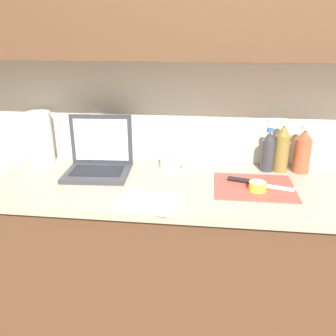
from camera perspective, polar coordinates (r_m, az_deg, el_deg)
name	(u,v)px	position (r m, az deg, el deg)	size (l,w,h in m)	color
wall_back	(247,26)	(1.74, 12.63, 21.37)	(5.20, 0.38, 2.60)	silver
counter_unit	(238,267)	(1.85, 11.17, -15.25)	(2.30, 0.62, 0.88)	brown
laptop	(99,159)	(1.79, -11.01, 1.41)	(0.32, 0.28, 0.27)	#333338
cutting_board	(254,187)	(1.63, 13.67, -2.97)	(0.35, 0.29, 0.01)	#D1473D
knife	(249,182)	(1.65, 12.92, -2.16)	(0.29, 0.11, 0.02)	silver
lemon_half_cut	(258,186)	(1.59, 14.17, -2.81)	(0.07, 0.07, 0.04)	yellow
bottle_green_soda	(303,151)	(1.86, 20.78, 2.51)	(0.08, 0.08, 0.23)	#A34C2D
bottle_oil_tall	(282,149)	(1.83, 17.78, 2.97)	(0.07, 0.07, 0.25)	olive
bottle_water_clear	(268,152)	(1.82, 15.78, 2.54)	(0.07, 0.07, 0.22)	#333338
measuring_cup	(170,159)	(1.79, 0.33, 1.38)	(0.12, 0.10, 0.10)	silver
paper_towel_roll	(41,137)	(1.99, -19.71, 4.70)	(0.12, 0.12, 0.27)	white
dish_towel	(146,201)	(1.44, -3.49, -5.37)	(0.22, 0.16, 0.02)	white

